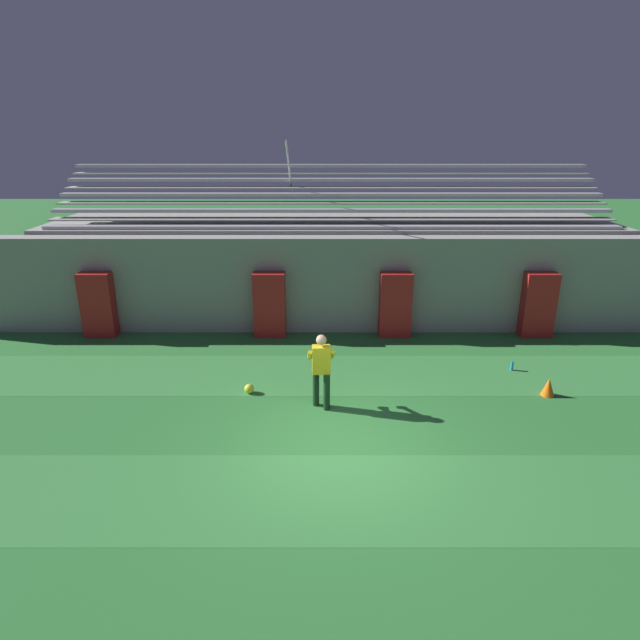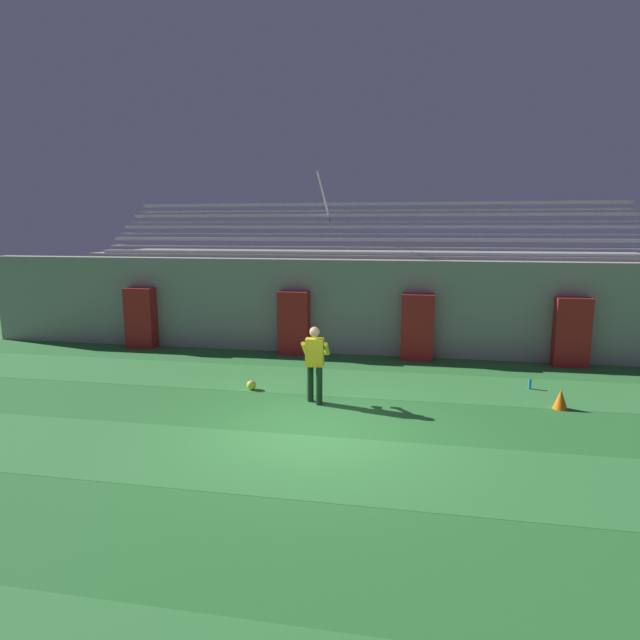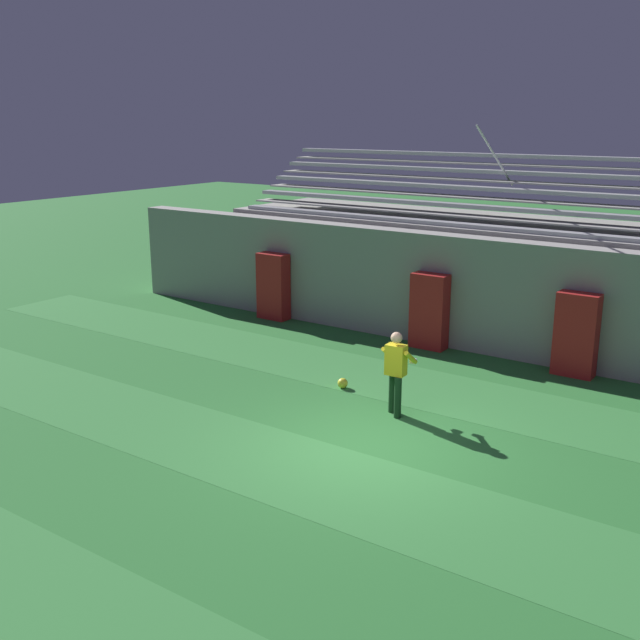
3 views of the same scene
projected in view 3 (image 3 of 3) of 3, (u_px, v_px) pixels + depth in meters
name	position (u px, v px, depth m)	size (l,w,h in m)	color
ground_plane	(365.00, 448.00, 13.06)	(80.00, 80.00, 0.00)	#2D7533
turf_stripe_near	(82.00, 637.00, 8.31)	(28.00, 2.32, 0.01)	#38843D
turf_stripe_mid	(320.00, 478.00, 11.98)	(28.00, 2.32, 0.01)	#38843D
turf_stripe_far	(447.00, 393.00, 15.66)	(28.00, 2.32, 0.01)	#38843D
back_wall	(509.00, 299.00, 17.83)	(24.00, 0.60, 2.80)	#999691
padding_pillar_gate_left	(429.00, 311.00, 18.51)	(0.91, 0.44, 1.88)	#B21E1E
padding_pillar_gate_right	(576.00, 335.00, 16.52)	(0.91, 0.44, 1.88)	#B21E1E
padding_pillar_far_left	(273.00, 286.00, 21.23)	(0.91, 0.44, 1.88)	#B21E1E
bleacher_stand	(542.00, 278.00, 19.66)	(18.00, 4.05, 5.43)	#999691
goalkeeper	(396.00, 368.00, 14.30)	(0.59, 0.57, 1.67)	#143319
soccer_ball	(343.00, 383.00, 15.93)	(0.22, 0.22, 0.22)	yellow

